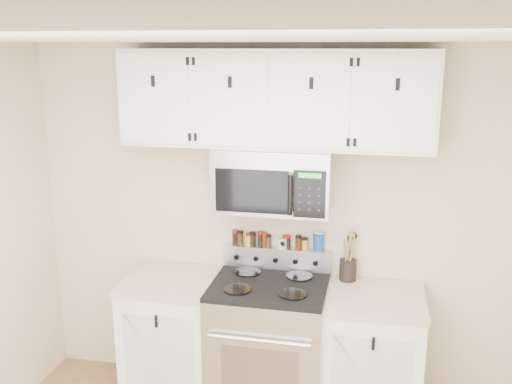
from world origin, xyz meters
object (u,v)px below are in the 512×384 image
at_px(microwave, 274,179).
at_px(salt_canister, 318,241).
at_px(range, 269,346).
at_px(utensil_crock, 348,268).

xyz_separation_m(microwave, salt_canister, (0.29, 0.16, -0.46)).
relative_size(range, microwave, 1.45).
bearing_deg(utensil_crock, range, -155.16).
height_order(utensil_crock, salt_canister, utensil_crock).
bearing_deg(range, microwave, 89.77).
distance_m(range, salt_canister, 0.80).
relative_size(range, utensil_crock, 3.26).
xyz_separation_m(utensil_crock, salt_canister, (-0.21, 0.05, 0.17)).
relative_size(range, salt_canister, 7.83).
bearing_deg(range, utensil_crock, 24.84).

